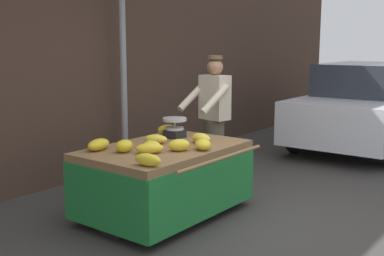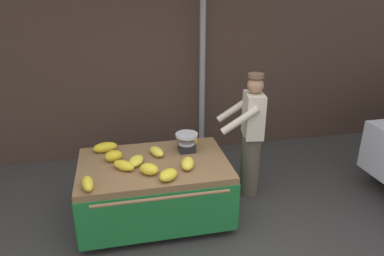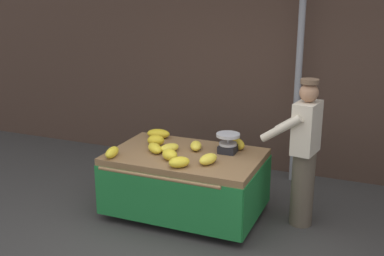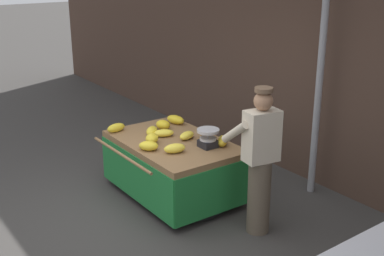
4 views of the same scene
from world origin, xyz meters
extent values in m
cube|color=#473328|center=(0.00, 3.01, 2.15)|extent=(16.00, 0.24, 4.29)
cylinder|color=gray|center=(0.66, 2.64, 1.65)|extent=(0.09, 0.09, 3.30)
cube|color=olive|center=(-0.31, 1.05, 0.74)|extent=(1.77, 1.14, 0.08)
cylinder|color=black|center=(-1.11, 1.05, 0.34)|extent=(0.05, 0.68, 0.68)
cylinder|color=#B7B7BC|center=(-1.14, 1.05, 0.34)|extent=(0.01, 0.12, 0.12)
cylinder|color=black|center=(0.49, 1.05, 0.34)|extent=(0.05, 0.68, 0.68)
cylinder|color=#B7B7BC|center=(0.52, 1.05, 0.34)|extent=(0.01, 0.12, 0.12)
cylinder|color=#4C4742|center=(-0.31, 1.54, 0.35)|extent=(0.05, 0.05, 0.70)
cube|color=#1E7233|center=(-0.31, 0.47, 0.40)|extent=(1.77, 0.02, 0.60)
cube|color=#1E7233|center=(-0.31, 1.62, 0.40)|extent=(1.77, 0.02, 0.60)
cube|color=#1E7233|center=(-1.19, 1.05, 0.40)|extent=(0.02, 1.14, 0.60)
cube|color=#1E7233|center=(0.57, 1.05, 0.40)|extent=(0.02, 1.14, 0.60)
cylinder|color=olive|center=(-0.31, 0.29, 0.76)|extent=(1.42, 0.04, 0.04)
cube|color=black|center=(0.14, 1.27, 0.82)|extent=(0.20, 0.20, 0.09)
cylinder|color=#B7B7BC|center=(0.14, 1.27, 0.92)|extent=(0.02, 0.02, 0.11)
cylinder|color=#B7B7BC|center=(0.14, 1.27, 0.99)|extent=(0.28, 0.28, 0.04)
cylinder|color=#B7B7BC|center=(0.14, 1.27, 0.89)|extent=(0.21, 0.21, 0.03)
ellipsoid|color=yellow|center=(-1.04, 0.61, 0.83)|extent=(0.15, 0.29, 0.12)
ellipsoid|color=gold|center=(-0.77, 1.19, 0.84)|extent=(0.25, 0.21, 0.13)
ellipsoid|color=gold|center=(-0.87, 1.46, 0.84)|extent=(0.32, 0.21, 0.12)
ellipsoid|color=yellow|center=(-0.25, 1.22, 0.83)|extent=(0.21, 0.29, 0.10)
ellipsoid|color=yellow|center=(0.06, 0.83, 0.83)|extent=(0.21, 0.30, 0.11)
ellipsoid|color=yellow|center=(-0.66, 0.94, 0.83)|extent=(0.30, 0.29, 0.11)
ellipsoid|color=yellow|center=(-0.39, 0.78, 0.84)|extent=(0.27, 0.26, 0.13)
ellipsoid|color=yellow|center=(-0.20, 0.61, 0.83)|extent=(0.29, 0.29, 0.12)
ellipsoid|color=yellow|center=(-0.52, 1.03, 0.82)|extent=(0.25, 0.31, 0.10)
ellipsoid|color=gold|center=(0.21, 1.44, 0.84)|extent=(0.25, 0.25, 0.13)
cylinder|color=brown|center=(1.03, 1.33, 0.44)|extent=(0.26, 0.26, 0.88)
cube|color=beige|center=(1.03, 1.33, 1.17)|extent=(0.29, 0.41, 0.58)
sphere|color=#9E7051|center=(1.03, 1.33, 1.56)|extent=(0.21, 0.21, 0.21)
cylinder|color=brown|center=(1.03, 1.33, 1.69)|extent=(0.20, 0.20, 0.05)
cylinder|color=beige|center=(0.79, 1.15, 1.18)|extent=(0.49, 0.16, 0.37)
cylinder|color=beige|center=(0.85, 1.57, 1.18)|extent=(0.49, 0.16, 0.37)
camera|label=1|loc=(-4.17, -2.31, 1.87)|focal=45.52mm
camera|label=2|loc=(-0.65, -2.77, 2.80)|focal=33.75mm
camera|label=3|loc=(1.87, -3.96, 2.71)|focal=46.01mm
camera|label=4|loc=(4.82, -2.31, 3.03)|focal=47.41mm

